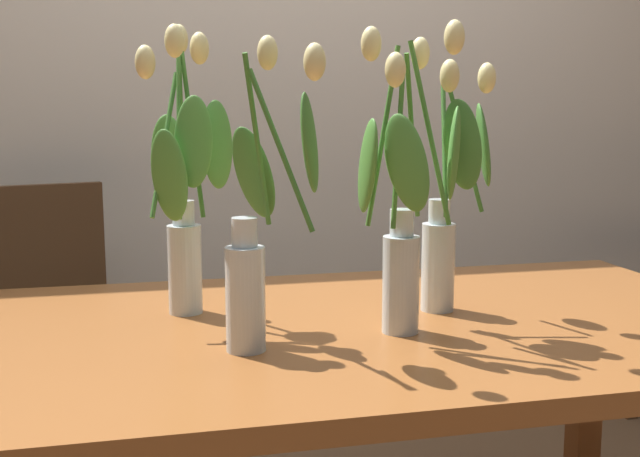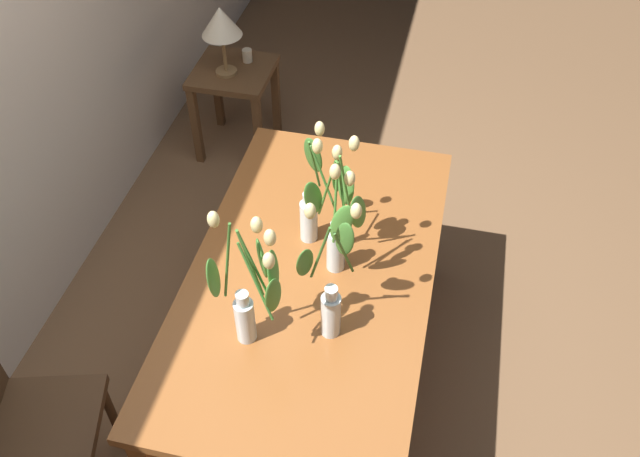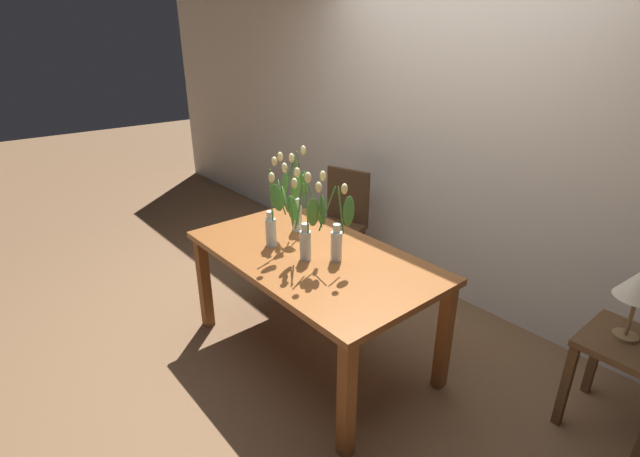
{
  "view_description": "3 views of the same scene",
  "coord_description": "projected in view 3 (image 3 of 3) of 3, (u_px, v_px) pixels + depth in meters",
  "views": [
    {
      "loc": [
        -0.42,
        -1.38,
        1.15
      ],
      "look_at": [
        -0.09,
        0.02,
        0.92
      ],
      "focal_mm": 42.86,
      "sensor_mm": 36.0,
      "label": 1
    },
    {
      "loc": [
        -1.61,
        -0.4,
        2.65
      ],
      "look_at": [
        0.07,
        -0.02,
        0.9
      ],
      "focal_mm": 37.86,
      "sensor_mm": 36.0,
      "label": 2
    },
    {
      "loc": [
        1.97,
        -1.59,
        1.98
      ],
      "look_at": [
        0.0,
        0.06,
        0.89
      ],
      "focal_mm": 25.82,
      "sensor_mm": 36.0,
      "label": 3
    }
  ],
  "objects": [
    {
      "name": "ground_plane",
      "position": [
        313.0,
        351.0,
        3.11
      ],
      "size": [
        18.0,
        18.0,
        0.0
      ],
      "primitive_type": "plane",
      "color": "brown"
    },
    {
      "name": "side_table",
      "position": [
        627.0,
        362.0,
        2.35
      ],
      "size": [
        0.44,
        0.44,
        0.55
      ],
      "color": "brown",
      "rests_on": "ground"
    },
    {
      "name": "tulip_vase_1",
      "position": [
        305.0,
        224.0,
        2.65
      ],
      "size": [
        0.21,
        0.25,
        0.56
      ],
      "color": "silver",
      "rests_on": "dining_table"
    },
    {
      "name": "tulip_vase_2",
      "position": [
        294.0,
        199.0,
        3.04
      ],
      "size": [
        0.18,
        0.24,
        0.58
      ],
      "color": "silver",
      "rests_on": "dining_table"
    },
    {
      "name": "room_wall_rear",
      "position": [
        457.0,
        126.0,
        3.4
      ],
      "size": [
        9.0,
        0.1,
        2.7
      ],
      "primitive_type": "cube",
      "color": "silver",
      "rests_on": "ground"
    },
    {
      "name": "dining_table",
      "position": [
        312.0,
        266.0,
        2.86
      ],
      "size": [
        1.6,
        0.9,
        0.74
      ],
      "color": "brown",
      "rests_on": "ground"
    },
    {
      "name": "tulip_vase_3",
      "position": [
        274.0,
        219.0,
        2.84
      ],
      "size": [
        0.18,
        0.19,
        0.54
      ],
      "color": "silver",
      "rests_on": "dining_table"
    },
    {
      "name": "dining_chair",
      "position": [
        341.0,
        218.0,
        3.94
      ],
      "size": [
        0.49,
        0.49,
        0.93
      ],
      "color": "#4C331E",
      "rests_on": "ground"
    },
    {
      "name": "tulip_vase_0",
      "position": [
        336.0,
        233.0,
        2.64
      ],
      "size": [
        0.17,
        0.18,
        0.5
      ],
      "color": "silver",
      "rests_on": "dining_table"
    }
  ]
}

